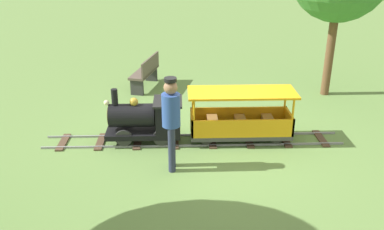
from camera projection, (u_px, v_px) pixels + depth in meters
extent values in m
plane|color=#608442|center=(216.00, 141.00, 7.99)|extent=(60.00, 60.00, 0.00)
cube|color=gray|center=(194.00, 146.00, 7.76)|extent=(0.03, 5.70, 0.04)
cube|color=gray|center=(193.00, 135.00, 8.18)|extent=(0.03, 5.70, 0.04)
cube|color=#4C3828|center=(321.00, 138.00, 8.05)|extent=(0.69, 0.14, 0.03)
cube|color=#4C3828|center=(285.00, 139.00, 8.03)|extent=(0.69, 0.14, 0.03)
cube|color=#4C3828|center=(248.00, 140.00, 8.00)|extent=(0.69, 0.14, 0.03)
cube|color=#4C3828|center=(212.00, 140.00, 7.98)|extent=(0.69, 0.14, 0.03)
cube|color=#4C3828|center=(175.00, 141.00, 7.96)|extent=(0.69, 0.14, 0.03)
cube|color=#4C3828|center=(138.00, 141.00, 7.94)|extent=(0.69, 0.14, 0.03)
cube|color=#4C3828|center=(101.00, 142.00, 7.92)|extent=(0.69, 0.14, 0.03)
cube|color=#4C3828|center=(63.00, 142.00, 7.90)|extent=(0.69, 0.14, 0.03)
cube|color=black|center=(144.00, 132.00, 7.87)|extent=(0.57, 1.40, 0.10)
cylinder|color=black|center=(132.00, 115.00, 7.72)|extent=(0.44, 0.85, 0.44)
cylinder|color=#B7932D|center=(109.00, 116.00, 7.71)|extent=(0.37, 0.02, 0.37)
cylinder|color=black|center=(115.00, 97.00, 7.56)|extent=(0.12, 0.12, 0.30)
sphere|color=#B7932D|center=(134.00, 102.00, 7.62)|extent=(0.16, 0.16, 0.16)
cube|color=black|center=(168.00, 116.00, 7.75)|extent=(0.57, 0.45, 0.55)
cube|color=black|center=(168.00, 101.00, 7.63)|extent=(0.65, 0.53, 0.04)
sphere|color=#F2EAB2|center=(106.00, 103.00, 7.60)|extent=(0.10, 0.10, 0.10)
cylinder|color=#2D2D2D|center=(124.00, 138.00, 7.65)|extent=(0.05, 0.32, 0.32)
cylinder|color=#2D2D2D|center=(127.00, 128.00, 8.07)|extent=(0.05, 0.32, 0.32)
cylinder|color=#2D2D2D|center=(162.00, 137.00, 7.67)|extent=(0.05, 0.32, 0.32)
cylinder|color=#2D2D2D|center=(162.00, 127.00, 8.09)|extent=(0.05, 0.32, 0.32)
cube|color=#3F3F3F|center=(240.00, 132.00, 7.93)|extent=(0.65, 1.90, 0.08)
cube|color=orange|center=(243.00, 129.00, 7.57)|extent=(0.04, 1.90, 0.35)
cube|color=orange|center=(238.00, 115.00, 8.13)|extent=(0.04, 1.90, 0.35)
cube|color=orange|center=(192.00, 122.00, 7.82)|extent=(0.65, 0.04, 0.35)
cube|color=orange|center=(289.00, 121.00, 7.88)|extent=(0.65, 0.04, 0.35)
cylinder|color=orange|center=(194.00, 119.00, 7.47)|extent=(0.04, 0.04, 0.75)
cylinder|color=orange|center=(193.00, 107.00, 8.01)|extent=(0.04, 0.04, 0.75)
cylinder|color=orange|center=(292.00, 118.00, 7.53)|extent=(0.04, 0.04, 0.75)
cylinder|color=orange|center=(285.00, 106.00, 8.07)|extent=(0.04, 0.04, 0.75)
cube|color=orange|center=(242.00, 92.00, 7.61)|extent=(0.75, 2.00, 0.04)
cube|color=olive|center=(268.00, 124.00, 7.89)|extent=(0.49, 0.20, 0.24)
cube|color=olive|center=(240.00, 124.00, 7.87)|extent=(0.49, 0.20, 0.24)
cube|color=olive|center=(213.00, 125.00, 7.85)|extent=(0.49, 0.20, 0.24)
cylinder|color=#262626|center=(206.00, 139.00, 7.71)|extent=(0.04, 0.24, 0.24)
cylinder|color=#262626|center=(205.00, 128.00, 8.13)|extent=(0.04, 0.24, 0.24)
cylinder|color=#262626|center=(277.00, 138.00, 7.75)|extent=(0.04, 0.24, 0.24)
cylinder|color=#262626|center=(272.00, 128.00, 8.17)|extent=(0.04, 0.24, 0.24)
cylinder|color=#282D47|center=(172.00, 150.00, 6.80)|extent=(0.12, 0.12, 0.80)
cylinder|color=#282D47|center=(172.00, 145.00, 6.97)|extent=(0.12, 0.12, 0.80)
cylinder|color=#2D4C99|center=(171.00, 110.00, 6.62)|extent=(0.30, 0.30, 0.55)
sphere|color=#936B4C|center=(171.00, 88.00, 6.46)|extent=(0.22, 0.22, 0.22)
cylinder|color=black|center=(170.00, 80.00, 6.41)|extent=(0.20, 0.20, 0.06)
cube|color=brown|center=(144.00, 72.00, 10.65)|extent=(1.36, 0.72, 0.06)
cube|color=brown|center=(150.00, 65.00, 10.54)|extent=(1.27, 0.37, 0.40)
cube|color=#333333|center=(137.00, 87.00, 10.23)|extent=(0.16, 0.33, 0.42)
cube|color=#333333|center=(151.00, 73.00, 11.25)|extent=(0.16, 0.33, 0.42)
cylinder|color=brown|center=(330.00, 53.00, 9.95)|extent=(0.20, 0.20, 2.13)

